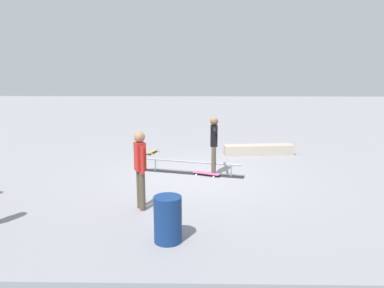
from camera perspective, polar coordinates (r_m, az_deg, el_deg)
name	(u,v)px	position (r m, az deg, el deg)	size (l,w,h in m)	color
ground_plane	(202,176)	(10.81, 1.58, -4.93)	(60.00, 60.00, 0.00)	gray
grind_rail	(192,168)	(11.00, 0.05, -3.73)	(3.03, 1.00, 0.38)	black
skate_ledge	(259,150)	(13.59, 10.16, -0.87)	(2.48, 0.52, 0.35)	#B2A893
skater_main	(214,142)	(10.70, 3.37, 0.34)	(0.23, 1.37, 1.70)	brown
skateboard_main	(206,173)	(10.83, 2.22, -4.50)	(0.81, 0.51, 0.09)	#E05993
bystander_red_shirt	(140,166)	(8.17, -7.94, -3.34)	(0.29, 0.38, 1.75)	brown
loose_skateboard_natural	(152,151)	(13.70, -6.11, -1.09)	(0.44, 0.82, 0.09)	tan
trash_bin	(168,219)	(6.80, -3.73, -11.44)	(0.50, 0.50, 0.85)	navy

